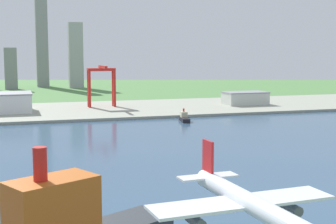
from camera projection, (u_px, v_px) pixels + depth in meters
ground_plane at (94, 151)px, 285.58m from camera, size 2400.00×2400.00×0.00m
water_bay at (115, 176)px, 228.72m from camera, size 840.00×360.00×0.15m
industrial_pier at (63, 111)px, 465.45m from camera, size 840.00×140.00×2.50m
airplane_landing at (247, 202)px, 81.42m from camera, size 32.83×37.11×10.96m
tugboat_small at (184, 118)px, 406.30m from camera, size 9.58×22.60×10.07m
port_crane_red at (102, 77)px, 486.38m from camera, size 27.13×36.87×40.99m
warehouse_annex at (245, 98)px, 512.00m from camera, size 44.12×26.33×13.15m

